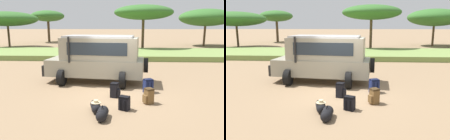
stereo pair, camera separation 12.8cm
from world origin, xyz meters
TOP-DOWN VIEW (x-y plane):
  - ground_plane at (0.00, 0.00)m, footprint 320.00×320.00m
  - grass_bank at (0.00, 11.98)m, footprint 120.00×7.00m
  - safari_vehicle at (-0.96, 1.88)m, footprint 5.45×3.10m
  - backpack_beside_front_wheel at (0.02, -0.57)m, footprint 0.45×0.41m
  - backpack_cluster_center at (1.47, 0.14)m, footprint 0.47×0.47m
  - backpack_near_rear_wheel at (1.33, -1.27)m, footprint 0.44×0.40m
  - backpack_outermost at (0.41, -1.95)m, footprint 0.43×0.43m
  - duffel_bag_low_black_case at (-0.60, -2.13)m, footprint 0.44×0.82m
  - duffel_bag_soft_canvas at (-0.31, -2.77)m, footprint 0.38×0.82m
  - acacia_tree_left_mid at (-14.68, 19.07)m, footprint 7.77×7.91m
  - acacia_tree_centre_back at (-12.81, 29.45)m, footprint 5.65×6.08m
  - acacia_tree_right_mid at (2.73, 17.16)m, footprint 6.88×7.07m
  - acacia_tree_far_right at (12.03, 22.89)m, footprint 7.45×6.93m

SIDE VIEW (x-z plane):
  - ground_plane at x=0.00m, z-range 0.00..0.00m
  - duffel_bag_low_black_case at x=-0.60m, z-range -0.04..0.40m
  - duffel_bag_soft_canvas at x=-0.31m, z-range -0.05..0.41m
  - grass_bank at x=0.00m, z-range 0.00..0.44m
  - backpack_outermost at x=0.41m, z-range -0.01..0.50m
  - backpack_near_rear_wheel at x=1.33m, z-range -0.01..0.59m
  - backpack_beside_front_wheel at x=0.02m, z-range -0.01..0.60m
  - backpack_cluster_center at x=1.47m, z-range -0.01..0.61m
  - safari_vehicle at x=-0.96m, z-range 0.07..2.51m
  - acacia_tree_left_mid at x=-14.68m, z-range 1.40..6.09m
  - acacia_tree_far_right at x=12.03m, z-range 1.40..6.60m
  - acacia_tree_right_mid at x=2.73m, z-range 1.77..7.04m
  - acacia_tree_centre_back at x=-12.81m, z-range 1.76..7.25m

